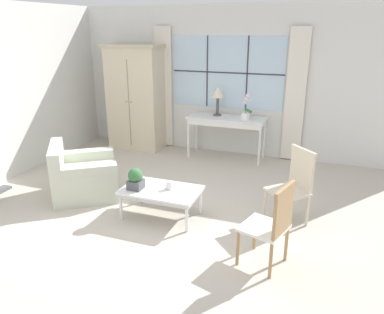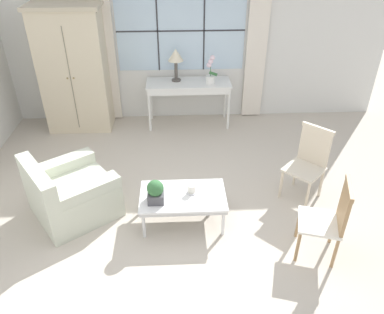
% 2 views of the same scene
% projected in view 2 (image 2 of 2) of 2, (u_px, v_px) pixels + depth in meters
% --- Properties ---
extents(ground_plane, '(14.00, 14.00, 0.00)m').
position_uv_depth(ground_plane, '(188.00, 223.00, 4.62)').
color(ground_plane, '#BCB2A3').
extents(wall_back_windowed, '(7.20, 0.14, 2.80)m').
position_uv_depth(wall_back_windowed, '(181.00, 42.00, 6.42)').
color(wall_back_windowed, silver).
rests_on(wall_back_windowed, ground_plane).
extents(armoire, '(1.14, 0.64, 2.09)m').
position_uv_depth(armoire, '(74.00, 70.00, 6.22)').
color(armoire, beige).
rests_on(armoire, ground_plane).
extents(console_table, '(1.45, 0.55, 0.80)m').
position_uv_depth(console_table, '(189.00, 87.00, 6.48)').
color(console_table, white).
rests_on(console_table, ground_plane).
extents(table_lamp, '(0.26, 0.26, 0.56)m').
position_uv_depth(table_lamp, '(176.00, 57.00, 6.27)').
color(table_lamp, '#4C4742').
rests_on(table_lamp, console_table).
extents(potted_orchid, '(0.19, 0.15, 0.48)m').
position_uv_depth(potted_orchid, '(211.00, 73.00, 6.30)').
color(potted_orchid, white).
rests_on(potted_orchid, console_table).
extents(armchair_upholstered, '(1.26, 1.26, 0.81)m').
position_uv_depth(armchair_upholstered, '(71.00, 195.00, 4.63)').
color(armchair_upholstered, beige).
rests_on(armchair_upholstered, ground_plane).
extents(side_chair_wooden, '(0.62, 0.62, 0.98)m').
position_uv_depth(side_chair_wooden, '(309.00, 159.00, 4.82)').
color(side_chair_wooden, beige).
rests_on(side_chair_wooden, ground_plane).
extents(accent_chair_wooden, '(0.55, 0.55, 0.95)m').
position_uv_depth(accent_chair_wooden, '(331.00, 217.00, 3.92)').
color(accent_chair_wooden, white).
rests_on(accent_chair_wooden, ground_plane).
extents(coffee_table, '(1.02, 0.62, 0.40)m').
position_uv_depth(coffee_table, '(183.00, 198.00, 4.46)').
color(coffee_table, silver).
rests_on(coffee_table, ground_plane).
extents(potted_plant_small, '(0.19, 0.19, 0.29)m').
position_uv_depth(potted_plant_small, '(155.00, 191.00, 4.27)').
color(potted_plant_small, '#4C4C51').
rests_on(potted_plant_small, coffee_table).
extents(pillar_candle, '(0.12, 0.12, 0.12)m').
position_uv_depth(pillar_candle, '(192.00, 189.00, 4.45)').
color(pillar_candle, silver).
rests_on(pillar_candle, coffee_table).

